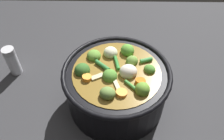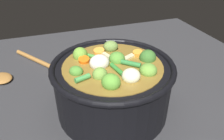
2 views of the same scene
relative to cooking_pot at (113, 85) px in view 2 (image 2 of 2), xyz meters
The scene contains 3 objects.
ground_plane 0.07m from the cooking_pot, 125.97° to the left, with size 1.10×1.10×0.00m, color #2D2D30.
cooking_pot is the anchor object (origin of this frame).
wooden_spoon 0.35m from the cooking_pot, 131.35° to the left, with size 0.22×0.22×0.02m.
Camera 2 is at (-0.14, -0.40, 0.37)m, focal length 35.45 mm.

